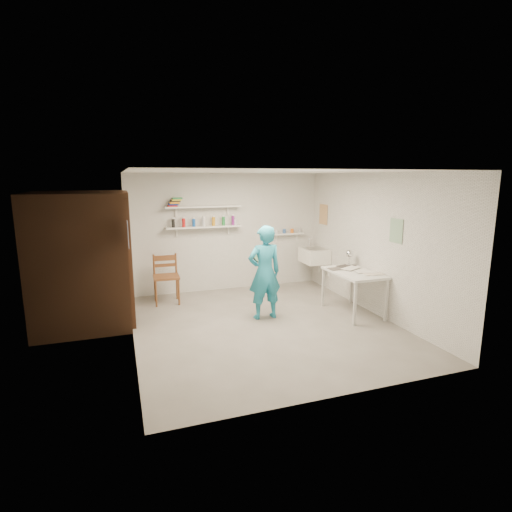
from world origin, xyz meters
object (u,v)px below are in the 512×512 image
object	(u,v)px
belfast_sink	(314,256)
work_table	(353,292)
wooden_chair	(166,277)
wall_clock	(260,255)
desk_lamp	(350,254)
man	(265,273)

from	to	relation	value
belfast_sink	work_table	world-z (taller)	belfast_sink
belfast_sink	work_table	size ratio (longest dim) A/B	0.54
work_table	wooden_chair	bearing A→B (deg)	151.02
wall_clock	work_table	bearing A→B (deg)	-20.16
belfast_sink	wooden_chair	world-z (taller)	wooden_chair
work_table	desk_lamp	world-z (taller)	desk_lamp
belfast_sink	desk_lamp	xyz separation A→B (m)	(0.07, -1.23, 0.26)
wall_clock	desk_lamp	size ratio (longest dim) A/B	2.02
man	wooden_chair	xyz separation A→B (m)	(-1.45, 1.36, -0.28)
man	desk_lamp	xyz separation A→B (m)	(1.70, 0.16, 0.18)
belfast_sink	wooden_chair	distance (m)	3.08
wall_clock	desk_lamp	xyz separation A→B (m)	(1.70, -0.06, -0.08)
man	desk_lamp	distance (m)	1.72
wooden_chair	work_table	xyz separation A→B (m)	(2.97, -1.64, -0.13)
wooden_chair	man	bearing A→B (deg)	-40.55
belfast_sink	man	size ratio (longest dim) A/B	0.38
wall_clock	wooden_chair	size ratio (longest dim) A/B	0.28
wooden_chair	belfast_sink	bearing A→B (deg)	3.22
work_table	man	bearing A→B (deg)	169.45
belfast_sink	man	bearing A→B (deg)	-139.60
belfast_sink	desk_lamp	distance (m)	1.26
man	wall_clock	world-z (taller)	man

